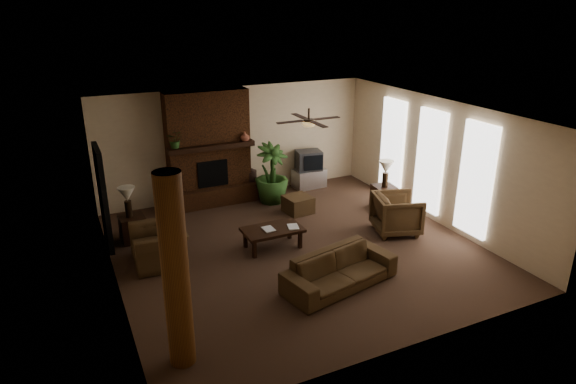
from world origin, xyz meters
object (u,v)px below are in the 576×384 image
armchair_left (159,240)px  armchair_right (397,212)px  sofa (340,265)px  floor_vase (250,181)px  floor_plant (272,186)px  side_table_right (384,197)px  ottoman (298,204)px  coffee_table (273,231)px  side_table_left (133,228)px  lamp_left (127,196)px  tv_stand (309,178)px  log_column (176,273)px  lamp_right (386,169)px

armchair_left → armchair_right: size_ratio=1.16×
sofa → floor_vase: 4.75m
sofa → floor_plant: (0.52, 4.19, 0.01)m
armchair_left → floor_vase: (2.86, 2.55, -0.05)m
side_table_right → armchair_right: bearing=-114.4°
sofa → ottoman: sofa is taller
coffee_table → side_table_left: size_ratio=2.18×
armchair_right → lamp_left: bearing=86.4°
tv_stand → floor_vase: size_ratio=1.10×
ottoman → floor_plant: (-0.29, 0.90, 0.22)m
ottoman → floor_vase: (-0.65, 1.46, 0.23)m
floor_vase → lamp_left: 3.51m
log_column → tv_stand: log_column is taller
armchair_left → side_table_left: 1.26m
tv_stand → side_table_right: size_ratio=1.55×
tv_stand → floor_plant: size_ratio=0.57×
ottoman → log_column: bearing=-133.1°
tv_stand → lamp_right: (0.96, -2.10, 0.75)m
sofa → side_table_right: bearing=31.3°
side_table_left → sofa: bearing=-48.6°
sofa → coffee_table: (-0.48, 1.85, -0.04)m
ottoman → tv_stand: (1.06, 1.46, 0.05)m
armchair_right → side_table_left: bearing=86.3°
armchair_left → lamp_left: size_ratio=1.70×
ottoman → side_table_right: 2.12m
ottoman → tv_stand: size_ratio=0.71×
armchair_right → floor_vase: 3.96m
ottoman → floor_plant: 0.97m
tv_stand → sofa: bearing=-114.2°
sofa → side_table_left: (-3.01, 3.41, -0.14)m
armchair_left → side_table_left: size_ratio=2.01×
side_table_left → lamp_right: size_ratio=0.85×
lamp_right → floor_vase: bearing=141.9°
log_column → side_table_right: 6.91m
armchair_right → floor_vase: size_ratio=1.24×
sofa → floor_vase: (0.16, 4.75, 0.02)m
log_column → floor_vase: (3.17, 5.55, -0.97)m
floor_vase → log_column: bearing=-119.8°
coffee_table → sofa: bearing=-75.3°
sofa → lamp_left: lamp_left is taller
coffee_table → floor_plant: (1.00, 2.34, 0.05)m
side_table_left → armchair_left: bearing=-75.7°
floor_vase → lamp_right: 3.44m
armchair_right → coffee_table: 2.78m
sofa → armchair_right: size_ratio=2.22×
ottoman → lamp_left: bearing=178.2°
side_table_right → lamp_left: bearing=173.0°
armchair_left → floor_plant: (3.21, 1.99, -0.06)m
sofa → armchair_left: armchair_left is taller
lamp_right → tv_stand: bearing=114.7°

